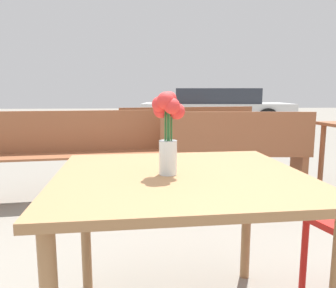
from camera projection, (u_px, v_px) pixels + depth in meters
name	position (u px, v px, depth m)	size (l,w,h in m)	color
table_front	(181.00, 195.00, 1.31)	(1.03, 0.95, 0.71)	#9E7047
flower_vase	(168.00, 128.00, 1.26)	(0.13, 0.12, 0.32)	silver
bench_near	(186.00, 138.00, 4.09)	(1.70, 0.63, 0.85)	brown
bench_middle	(234.00, 153.00, 3.15)	(1.45, 0.48, 0.85)	brown
bench_far	(87.00, 150.00, 3.17)	(1.99, 0.57, 0.85)	brown
parked_car	(215.00, 108.00, 9.74)	(4.42, 2.15, 1.14)	silver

